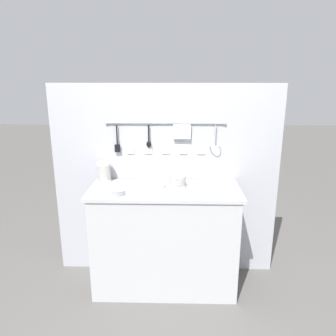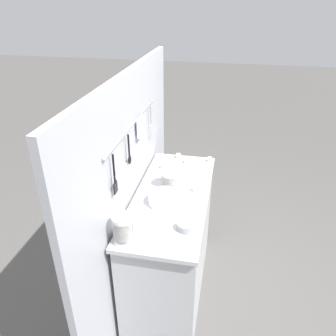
{
  "view_description": "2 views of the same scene",
  "coord_description": "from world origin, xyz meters",
  "px_view_note": "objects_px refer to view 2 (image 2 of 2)",
  "views": [
    {
      "loc": [
        0.1,
        -2.61,
        1.87
      ],
      "look_at": [
        0.03,
        -0.04,
        1.14
      ],
      "focal_mm": 35.0,
      "sensor_mm": 36.0,
      "label": 1
    },
    {
      "loc": [
        -1.96,
        -0.36,
        2.24
      ],
      "look_at": [
        -0.0,
        0.03,
        1.16
      ],
      "focal_mm": 35.0,
      "sensor_mm": 36.0,
      "label": 2
    }
  ],
  "objects_px": {
    "bowl_stack_short_front": "(123,229)",
    "cup_mid_row": "(210,160)",
    "cup_edge_far": "(195,189)",
    "bowl_stack_wide_centre": "(170,179)",
    "steel_mixing_bowl": "(186,226)",
    "cup_back_left": "(186,161)",
    "cup_edge_near": "(163,166)",
    "cup_front_right": "(179,156)",
    "plate_stack": "(165,199)"
  },
  "relations": [
    {
      "from": "bowl_stack_wide_centre",
      "to": "cup_edge_near",
      "type": "relative_size",
      "value": 3.43
    },
    {
      "from": "steel_mixing_bowl",
      "to": "cup_edge_near",
      "type": "distance_m",
      "value": 0.81
    },
    {
      "from": "plate_stack",
      "to": "cup_back_left",
      "type": "xyz_separation_m",
      "value": [
        0.62,
        -0.06,
        -0.01
      ]
    },
    {
      "from": "cup_back_left",
      "to": "cup_front_right",
      "type": "distance_m",
      "value": 0.12
    },
    {
      "from": "bowl_stack_short_front",
      "to": "cup_edge_near",
      "type": "distance_m",
      "value": 0.94
    },
    {
      "from": "bowl_stack_short_front",
      "to": "cup_edge_near",
      "type": "bearing_deg",
      "value": -2.27
    },
    {
      "from": "cup_edge_far",
      "to": "cup_front_right",
      "type": "distance_m",
      "value": 0.56
    },
    {
      "from": "bowl_stack_short_front",
      "to": "cup_mid_row",
      "type": "height_order",
      "value": "bowl_stack_short_front"
    },
    {
      "from": "cup_front_right",
      "to": "cup_mid_row",
      "type": "height_order",
      "value": "same"
    },
    {
      "from": "steel_mixing_bowl",
      "to": "cup_edge_near",
      "type": "height_order",
      "value": "steel_mixing_bowl"
    },
    {
      "from": "cup_edge_near",
      "to": "plate_stack",
      "type": "bearing_deg",
      "value": -166.62
    },
    {
      "from": "cup_front_right",
      "to": "plate_stack",
      "type": "bearing_deg",
      "value": -178.2
    },
    {
      "from": "bowl_stack_wide_centre",
      "to": "steel_mixing_bowl",
      "type": "distance_m",
      "value": 0.52
    },
    {
      "from": "cup_edge_far",
      "to": "cup_mid_row",
      "type": "distance_m",
      "value": 0.5
    },
    {
      "from": "plate_stack",
      "to": "cup_mid_row",
      "type": "bearing_deg",
      "value": -20.28
    },
    {
      "from": "cup_edge_near",
      "to": "cup_mid_row",
      "type": "bearing_deg",
      "value": -63.09
    },
    {
      "from": "plate_stack",
      "to": "cup_back_left",
      "type": "relative_size",
      "value": 5.67
    },
    {
      "from": "bowl_stack_short_front",
      "to": "cup_edge_far",
      "type": "bearing_deg",
      "value": -29.05
    },
    {
      "from": "bowl_stack_short_front",
      "to": "steel_mixing_bowl",
      "type": "height_order",
      "value": "bowl_stack_short_front"
    },
    {
      "from": "cup_edge_far",
      "to": "cup_front_right",
      "type": "xyz_separation_m",
      "value": [
        0.52,
        0.21,
        0.0
      ]
    },
    {
      "from": "cup_front_right",
      "to": "cup_mid_row",
      "type": "bearing_deg",
      "value": -93.66
    },
    {
      "from": "plate_stack",
      "to": "cup_edge_far",
      "type": "xyz_separation_m",
      "value": [
        0.18,
        -0.19,
        -0.01
      ]
    },
    {
      "from": "bowl_stack_wide_centre",
      "to": "cup_mid_row",
      "type": "bearing_deg",
      "value": -29.57
    },
    {
      "from": "bowl_stack_wide_centre",
      "to": "steel_mixing_bowl",
      "type": "height_order",
      "value": "bowl_stack_wide_centre"
    },
    {
      "from": "bowl_stack_wide_centre",
      "to": "cup_front_right",
      "type": "xyz_separation_m",
      "value": [
        0.48,
        0.01,
        -0.04
      ]
    },
    {
      "from": "steel_mixing_bowl",
      "to": "cup_edge_far",
      "type": "height_order",
      "value": "steel_mixing_bowl"
    },
    {
      "from": "bowl_stack_short_front",
      "to": "cup_front_right",
      "type": "distance_m",
      "value": 1.15
    },
    {
      "from": "bowl_stack_wide_centre",
      "to": "steel_mixing_bowl",
      "type": "xyz_separation_m",
      "value": [
        -0.48,
        -0.19,
        -0.04
      ]
    },
    {
      "from": "plate_stack",
      "to": "cup_front_right",
      "type": "bearing_deg",
      "value": 1.8
    },
    {
      "from": "bowl_stack_wide_centre",
      "to": "plate_stack",
      "type": "bearing_deg",
      "value": -178.11
    },
    {
      "from": "bowl_stack_short_front",
      "to": "cup_edge_far",
      "type": "relative_size",
      "value": 4.58
    },
    {
      "from": "cup_edge_near",
      "to": "cup_mid_row",
      "type": "height_order",
      "value": "same"
    },
    {
      "from": "cup_back_left",
      "to": "cup_front_right",
      "type": "height_order",
      "value": "same"
    },
    {
      "from": "steel_mixing_bowl",
      "to": "cup_mid_row",
      "type": "bearing_deg",
      "value": -4.13
    },
    {
      "from": "cup_edge_near",
      "to": "cup_mid_row",
      "type": "relative_size",
      "value": 1.0
    },
    {
      "from": "cup_front_right",
      "to": "cup_back_left",
      "type": "bearing_deg",
      "value": -135.37
    },
    {
      "from": "plate_stack",
      "to": "cup_edge_near",
      "type": "relative_size",
      "value": 5.67
    },
    {
      "from": "plate_stack",
      "to": "steel_mixing_bowl",
      "type": "distance_m",
      "value": 0.31
    },
    {
      "from": "cup_edge_far",
      "to": "cup_front_right",
      "type": "relative_size",
      "value": 1.0
    },
    {
      "from": "cup_edge_far",
      "to": "plate_stack",
      "type": "bearing_deg",
      "value": 134.14
    },
    {
      "from": "plate_stack",
      "to": "cup_front_right",
      "type": "xyz_separation_m",
      "value": [
        0.7,
        0.02,
        -0.01
      ]
    },
    {
      "from": "bowl_stack_short_front",
      "to": "cup_back_left",
      "type": "xyz_separation_m",
      "value": [
        1.05,
        -0.21,
        -0.07
      ]
    },
    {
      "from": "cup_back_left",
      "to": "steel_mixing_bowl",
      "type": "bearing_deg",
      "value": -171.8
    },
    {
      "from": "cup_back_left",
      "to": "cup_mid_row",
      "type": "xyz_separation_m",
      "value": [
        0.06,
        -0.19,
        0.0
      ]
    },
    {
      "from": "cup_edge_near",
      "to": "bowl_stack_short_front",
      "type": "bearing_deg",
      "value": 177.73
    },
    {
      "from": "bowl_stack_wide_centre",
      "to": "cup_mid_row",
      "type": "xyz_separation_m",
      "value": [
        0.46,
        -0.26,
        -0.04
      ]
    },
    {
      "from": "bowl_stack_wide_centre",
      "to": "cup_edge_near",
      "type": "distance_m",
      "value": 0.29
    },
    {
      "from": "bowl_stack_wide_centre",
      "to": "cup_mid_row",
      "type": "distance_m",
      "value": 0.53
    },
    {
      "from": "cup_edge_near",
      "to": "cup_mid_row",
      "type": "distance_m",
      "value": 0.41
    },
    {
      "from": "bowl_stack_wide_centre",
      "to": "bowl_stack_short_front",
      "type": "bearing_deg",
      "value": 167.46
    }
  ]
}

